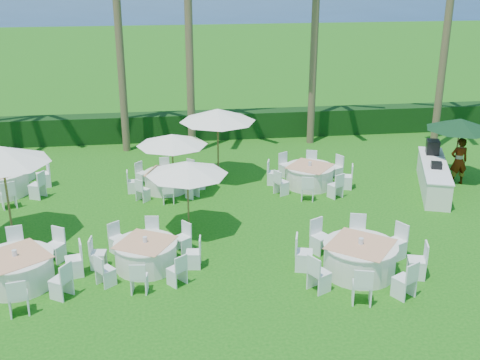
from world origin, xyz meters
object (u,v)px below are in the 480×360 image
Objects in this scene: banquet_table_a at (17,270)px; umbrella_b at (187,168)px; banquet_table_f at (309,176)px; buffet_table at (433,176)px; umbrella_a at (1,155)px; banquet_table_d at (1,182)px; umbrella_green at (460,124)px; umbrella_d at (218,115)px; staff_person at (459,161)px; banquet_table_c at (360,258)px; banquet_table_e at (166,181)px; banquet_table_b at (146,254)px; umbrella_c at (172,140)px.

umbrella_b is (4.51, 2.52, 1.65)m from banquet_table_a.
buffet_table reaches higher than banquet_table_f.
buffet_table is (14.15, 2.25, -2.13)m from umbrella_a.
umbrella_green is at bearing -2.61° from banquet_table_d.
umbrella_b is (5.22, -0.23, -0.56)m from umbrella_a.
buffet_table is at bearing -15.52° from umbrella_d.
umbrella_green is (10.14, 3.32, 0.07)m from umbrella_b.
banquet_table_a is 1.35× the size of umbrella_b.
banquet_table_a reaches higher than banquet_table_f.
umbrella_green is 1.39× the size of staff_person.
banquet_table_c is at bearing 49.47° from staff_person.
staff_person is at bearing -5.04° from banquet_table_f.
umbrella_b is at bearing -2.51° from umbrella_a.
banquet_table_c is 8.80m from umbrella_green.
banquet_table_e is at bearing 99.54° from umbrella_b.
banquet_table_f is (9.09, 5.87, -0.02)m from banquet_table_a.
staff_person reaches higher than banquet_table_c.
banquet_table_c is 1.40× the size of umbrella_b.
banquet_table_b is at bearing -29.62° from umbrella_a.
buffet_table is 1.23m from staff_person.
umbrella_b reaches higher than banquet_table_f.
banquet_table_f is (0.22, 6.44, -0.04)m from banquet_table_c.
banquet_table_a is 3.60m from umbrella_a.
umbrella_b reaches higher than buffet_table.
umbrella_c is (0.91, 5.23, 1.62)m from banquet_table_b.
umbrella_c is 0.58× the size of buffet_table.
umbrella_a is (-0.71, 2.74, 2.22)m from banquet_table_a.
umbrella_b is (6.39, -4.08, 1.64)m from banquet_table_d.
banquet_table_a is 15.52m from staff_person.
banquet_table_f is 1.26× the size of umbrella_b.
buffet_table is 2.38× the size of staff_person.
umbrella_b is at bearing -32.53° from banquet_table_d.
banquet_table_f is (5.19, -0.27, 0.04)m from banquet_table_e.
banquet_table_a is 15.86m from umbrella_green.
umbrella_d is (7.75, 0.50, 2.03)m from banquet_table_d.
umbrella_green is 2.21m from buffet_table.
umbrella_green is at bearing 11.38° from umbrella_a.
banquet_table_f is at bearing 36.24° from umbrella_b.
umbrella_d reaches higher than banquet_table_f.
staff_person is at bearing 46.39° from banquet_table_c.
banquet_table_c is 1.17× the size of umbrella_a.
banquet_table_f is (10.97, -0.72, -0.03)m from banquet_table_d.
banquet_table_a is at bearing -122.42° from banquet_table_e.
buffet_table is at bearing -145.18° from umbrella_green.
banquet_table_e is at bearing 36.37° from umbrella_a.
staff_person is (5.68, 5.96, 0.43)m from banquet_table_c.
banquet_table_d is (-1.88, 6.59, 0.01)m from banquet_table_a.
banquet_table_b is 1.69× the size of staff_person.
umbrella_b reaches higher than banquet_table_b.
banquet_table_d is 16.64m from umbrella_green.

